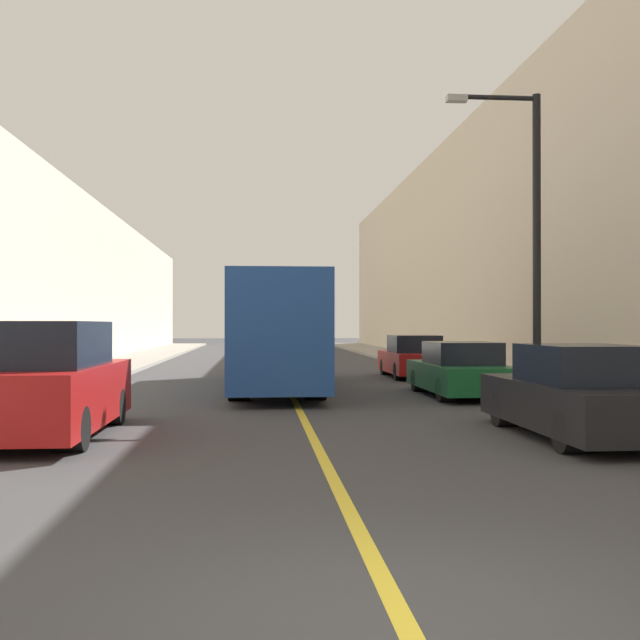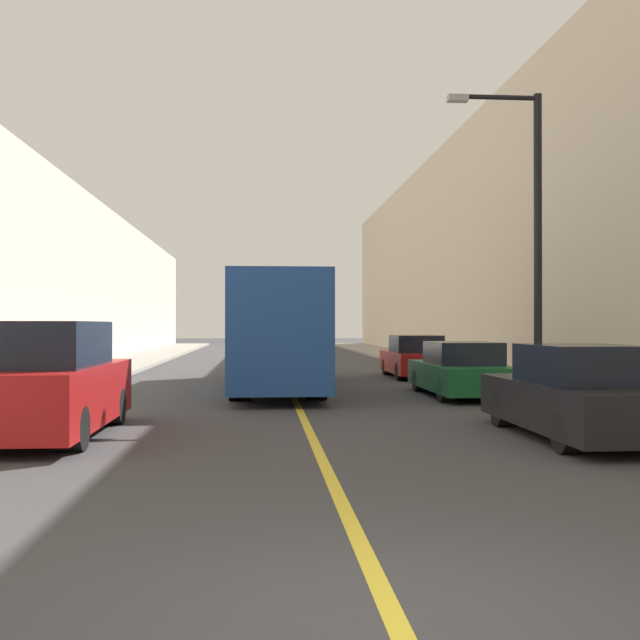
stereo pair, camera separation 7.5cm
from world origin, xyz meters
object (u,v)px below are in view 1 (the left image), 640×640
Objects in this scene: car_right_far at (413,358)px; car_right_near at (577,396)px; car_right_mid at (460,371)px; bus at (274,331)px; parked_suv_left at (46,384)px; street_lamp_right at (529,225)px.

car_right_near is at bearing -91.07° from car_right_far.
car_right_far reaches higher than car_right_mid.
bus is at bearing 115.32° from car_right_near.
car_right_mid is (0.04, 7.34, -0.05)m from car_right_near.
parked_suv_left is 8.87m from car_right_near.
bus reaches higher than car_right_mid.
bus reaches higher than parked_suv_left.
street_lamp_right is (1.35, -1.45, 3.71)m from car_right_mid.
bus is at bearing -140.31° from car_right_far.
car_right_mid is at bearing 132.98° from street_lamp_right.
car_right_near is 7.34m from car_right_mid.
car_right_far is at bearing 88.17° from car_right_mid.
car_right_near is (8.83, -0.83, -0.20)m from parked_suv_left.
car_right_near is 7.08m from street_lamp_right.
street_lamp_right reaches higher than car_right_mid.
parked_suv_left is 11.92m from street_lamp_right.
car_right_near is at bearing -64.68° from bus.
car_right_far is 9.29m from street_lamp_right.
car_right_mid is 4.20m from street_lamp_right.
car_right_mid is (8.87, 6.51, -0.24)m from parked_suv_left.
parked_suv_left is at bearing -123.92° from car_right_far.
bus is 10.19m from parked_suv_left.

